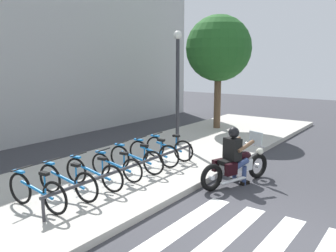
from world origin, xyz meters
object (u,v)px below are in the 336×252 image
object	(u,v)px
rider	(235,152)
bike_rack	(133,167)
tree_near_rack	(219,49)
bicycle_5	(153,153)
bicycle_1	(67,182)
bicycle_4	(136,159)
bicycle_2	(93,173)
bicycle_0	(37,192)
bicycle_3	(116,166)
street_lamp	(178,78)
motorcycle	(237,166)
bicycle_6	(169,148)

from	to	relation	value
rider	bike_rack	xyz separation A→B (m)	(-1.73, 1.74, -0.26)
tree_near_rack	bicycle_5	bearing A→B (deg)	-168.18
bicycle_5	tree_near_rack	distance (m)	6.79
rider	bicycle_1	size ratio (longest dim) A/B	0.85
bicycle_4	bicycle_2	bearing A→B (deg)	179.99
bicycle_0	bicycle_4	distance (m)	2.91
bicycle_0	bike_rack	bearing A→B (deg)	-14.24
bicycle_2	bicycle_4	world-z (taller)	bicycle_4
bicycle_3	tree_near_rack	distance (m)	8.11
bicycle_1	street_lamp	size ratio (longest dim) A/B	0.43
bicycle_0	tree_near_rack	size ratio (longest dim) A/B	0.34
bicycle_1	rider	bearing A→B (deg)	-35.72
tree_near_rack	bicycle_3	bearing A→B (deg)	-170.45
bicycle_3	bicycle_4	xyz separation A→B (m)	(0.73, -0.00, 0.02)
bicycle_0	tree_near_rack	distance (m)	10.14
bicycle_3	bicycle_4	bearing A→B (deg)	-0.05
motorcycle	street_lamp	world-z (taller)	street_lamp
rider	bicycle_0	world-z (taller)	rider
rider	bicycle_3	bearing A→B (deg)	127.07
motorcycle	bicycle_0	distance (m)	4.61
motorcycle	tree_near_rack	xyz separation A→B (m)	(5.63, 3.57, 3.01)
bicycle_2	street_lamp	xyz separation A→B (m)	(4.58, 0.85, 1.93)
bicycle_5	bike_rack	distance (m)	1.56
bicycle_6	street_lamp	bearing A→B (deg)	26.96
bicycle_0	bicycle_2	world-z (taller)	bicycle_0
street_lamp	tree_near_rack	distance (m)	3.75
bicycle_5	tree_near_rack	size ratio (longest dim) A/B	0.33
bicycle_2	bicycle_5	xyz separation A→B (m)	(2.18, -0.00, 0.01)
bicycle_1	bicycle_2	distance (m)	0.73
bike_rack	bicycle_1	bearing A→B (deg)	159.14
bicycle_1	street_lamp	xyz separation A→B (m)	(5.31, 0.85, 1.91)
bicycle_6	bike_rack	distance (m)	2.25
bicycle_0	bicycle_1	world-z (taller)	bicycle_0
bicycle_3	street_lamp	world-z (taller)	street_lamp
bicycle_6	tree_near_rack	world-z (taller)	tree_near_rack
bicycle_2	bicycle_6	world-z (taller)	bicycle_6
motorcycle	bicycle_0	bearing A→B (deg)	149.81
rider	bicycle_6	distance (m)	2.36
rider	bicycle_6	xyz separation A→B (m)	(0.45, 2.29, -0.33)
bicycle_2	bicycle_5	bearing A→B (deg)	-0.02
bicycle_1	tree_near_rack	size ratio (longest dim) A/B	0.35
bicycle_3	bicycle_5	bearing A→B (deg)	-0.04
bicycle_1	bicycle_3	bearing A→B (deg)	0.04
bicycle_5	bicycle_3	bearing A→B (deg)	179.96
bicycle_1	street_lamp	distance (m)	5.70
motorcycle	bicycle_5	world-z (taller)	motorcycle
motorcycle	rider	xyz separation A→B (m)	(-0.07, 0.03, 0.37)
bicycle_3	bicycle_6	distance (m)	2.18
bicycle_2	street_lamp	distance (m)	5.04
bicycle_0	street_lamp	distance (m)	6.39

